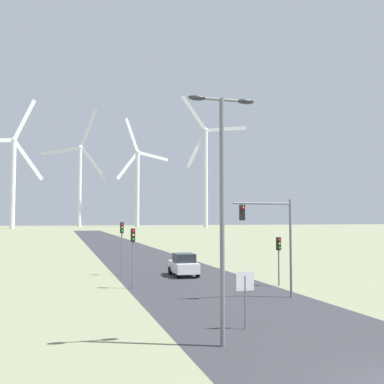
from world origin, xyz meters
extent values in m
cube|color=#2D2D33|center=(0.00, 48.00, 0.00)|extent=(10.00, 240.00, 0.01)
cylinder|color=slate|center=(-3.48, 5.72, 4.61)|extent=(0.18, 0.18, 9.22)
cylinder|color=slate|center=(-3.48, 5.72, 9.17)|extent=(1.95, 0.10, 0.10)
ellipsoid|color=#333338|center=(-4.46, 5.72, 9.17)|extent=(0.70, 0.32, 0.20)
ellipsoid|color=#333338|center=(-2.50, 5.72, 9.17)|extent=(0.70, 0.32, 0.20)
cylinder|color=slate|center=(-1.68, 7.85, 1.12)|extent=(0.07, 0.07, 2.24)
cube|color=white|center=(-1.68, 7.83, 2.02)|extent=(0.81, 0.01, 0.81)
cube|color=red|center=(-1.68, 7.85, 2.02)|extent=(0.76, 0.02, 0.76)
cylinder|color=slate|center=(-4.60, 20.24, 2.00)|extent=(0.11, 0.11, 4.01)
cube|color=black|center=(-4.60, 20.24, 3.56)|extent=(0.28, 0.24, 0.90)
sphere|color=red|center=(-4.60, 20.10, 3.83)|extent=(0.16, 0.16, 0.16)
sphere|color=gold|center=(-4.60, 20.10, 3.56)|extent=(0.16, 0.16, 0.16)
sphere|color=green|center=(-4.60, 20.10, 3.29)|extent=(0.16, 0.16, 0.16)
cylinder|color=slate|center=(5.36, 18.52, 1.68)|extent=(0.11, 0.11, 3.37)
cube|color=black|center=(5.36, 18.52, 2.92)|extent=(0.28, 0.24, 0.90)
sphere|color=red|center=(5.36, 18.39, 3.19)|extent=(0.16, 0.16, 0.16)
sphere|color=gold|center=(5.36, 18.39, 2.92)|extent=(0.16, 0.16, 0.16)
sphere|color=green|center=(5.36, 18.39, 2.65)|extent=(0.16, 0.16, 0.16)
cylinder|color=slate|center=(-4.42, 27.47, 2.19)|extent=(0.11, 0.11, 4.37)
cube|color=black|center=(-4.42, 27.47, 3.92)|extent=(0.28, 0.24, 0.90)
sphere|color=red|center=(-4.42, 27.33, 4.19)|extent=(0.16, 0.16, 0.16)
sphere|color=gold|center=(-4.42, 27.33, 3.92)|extent=(0.16, 0.16, 0.16)
sphere|color=green|center=(-4.42, 27.33, 3.65)|extent=(0.16, 0.16, 0.16)
cylinder|color=slate|center=(3.96, 14.21, 2.91)|extent=(0.14, 0.14, 5.82)
cylinder|color=slate|center=(2.13, 14.21, 5.57)|extent=(3.66, 0.12, 0.12)
cube|color=black|center=(0.85, 14.21, 5.02)|extent=(0.28, 0.24, 0.90)
sphere|color=red|center=(0.85, 14.08, 5.29)|extent=(0.18, 0.18, 0.18)
cube|color=white|center=(0.41, 25.67, 0.73)|extent=(2.00, 4.18, 0.80)
cube|color=#1E2328|center=(0.41, 25.52, 1.48)|extent=(1.66, 2.17, 0.70)
cylinder|color=black|center=(-0.42, 26.94, 0.33)|extent=(0.22, 0.66, 0.66)
cylinder|color=black|center=(1.23, 26.94, 0.33)|extent=(0.22, 0.66, 0.66)
cylinder|color=black|center=(-0.42, 24.40, 0.33)|extent=(0.22, 0.66, 0.66)
cylinder|color=black|center=(1.23, 24.40, 0.33)|extent=(0.22, 0.66, 0.66)
cylinder|color=silver|center=(-30.99, 208.90, 20.32)|extent=(2.20, 2.20, 40.63)
sphere|color=silver|center=(-30.99, 208.90, 40.63)|extent=(2.60, 2.60, 2.60)
cube|color=silver|center=(-24.65, 210.96, 31.58)|extent=(13.49, 4.81, 18.12)
cube|color=silver|center=(-26.71, 210.29, 50.94)|extent=(9.79, 3.61, 20.14)
cylinder|color=silver|center=(0.26, 254.16, 22.78)|extent=(2.20, 2.20, 45.57)
sphere|color=silver|center=(0.26, 254.16, 45.57)|extent=(2.60, 2.60, 2.60)
cube|color=silver|center=(4.38, 252.50, 56.93)|extent=(9.56, 4.24, 22.17)
cube|color=silver|center=(-10.93, 258.67, 43.74)|extent=(21.62, 9.11, 5.24)
cube|color=silver|center=(7.32, 251.31, 36.03)|extent=(14.86, 6.38, 19.18)
cylinder|color=silver|center=(31.94, 244.19, 21.30)|extent=(2.20, 2.20, 42.61)
sphere|color=silver|center=(31.94, 244.19, 42.61)|extent=(2.60, 2.60, 2.60)
cube|color=silver|center=(28.25, 243.01, 52.32)|extent=(8.67, 3.19, 18.89)
cube|color=silver|center=(25.77, 242.22, 34.40)|extent=(13.07, 4.60, 16.52)
cube|color=silver|center=(41.80, 247.33, 41.11)|extent=(18.90, 6.46, 4.60)
cylinder|color=silver|center=(62.93, 213.25, 25.64)|extent=(2.20, 2.20, 51.29)
sphere|color=silver|center=(62.93, 213.25, 51.29)|extent=(2.60, 2.60, 2.60)
cube|color=silver|center=(73.97, 211.29, 52.16)|extent=(21.03, 4.21, 3.44)
cube|color=silver|center=(56.67, 214.36, 60.56)|extent=(13.36, 2.85, 18.49)
cube|color=silver|center=(58.16, 214.10, 41.14)|extent=(10.68, 2.37, 19.90)
camera|label=1|loc=(-9.21, -10.04, 4.68)|focal=42.00mm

